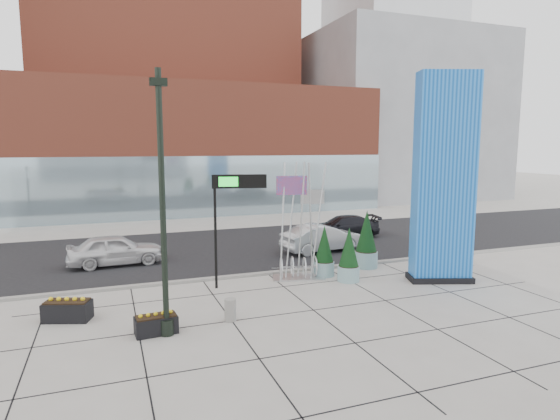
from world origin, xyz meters
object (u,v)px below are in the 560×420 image
object	(u,v)px
blue_pylon	(444,182)
lamp_post	(163,230)
car_white_west	(115,250)
public_art_sculpture	(299,248)
concrete_bollard	(230,310)
overhead_street_sign	(234,191)
car_silver_mid	(322,238)

from	to	relation	value
blue_pylon	lamp_post	world-z (taller)	blue_pylon
blue_pylon	car_white_west	bearing A→B (deg)	168.89
public_art_sculpture	concrete_bollard	size ratio (longest dim) A/B	6.78
concrete_bollard	overhead_street_sign	distance (m)	5.36
public_art_sculpture	concrete_bollard	bearing A→B (deg)	-121.09
public_art_sculpture	overhead_street_sign	bearing A→B (deg)	-160.99
overhead_street_sign	car_silver_mid	bearing A→B (deg)	49.01
lamp_post	public_art_sculpture	distance (m)	7.91
car_white_west	car_silver_mid	xyz separation A→B (m)	(10.78, -0.86, -0.01)
overhead_street_sign	public_art_sculpture	bearing A→B (deg)	16.51
public_art_sculpture	concrete_bollard	xyz separation A→B (m)	(-4.14, -3.96, -0.97)
lamp_post	overhead_street_sign	world-z (taller)	lamp_post
lamp_post	blue_pylon	bearing A→B (deg)	8.95
concrete_bollard	car_white_west	distance (m)	9.79
car_white_west	car_silver_mid	bearing A→B (deg)	-97.56
car_white_west	car_silver_mid	distance (m)	10.82
blue_pylon	concrete_bollard	distance (m)	10.58
public_art_sculpture	car_white_west	world-z (taller)	public_art_sculpture
car_silver_mid	car_white_west	bearing A→B (deg)	78.05
car_white_west	public_art_sculpture	bearing A→B (deg)	-127.51
car_silver_mid	public_art_sculpture	bearing A→B (deg)	136.12
lamp_post	car_white_west	bearing A→B (deg)	97.67
blue_pylon	car_silver_mid	world-z (taller)	blue_pylon
lamp_post	concrete_bollard	world-z (taller)	lamp_post
blue_pylon	public_art_sculpture	distance (m)	6.80
blue_pylon	car_white_west	xyz separation A→B (m)	(-13.16, 7.73, -3.52)
public_art_sculpture	car_white_west	size ratio (longest dim) A/B	1.15
overhead_street_sign	car_white_west	xyz separation A→B (m)	(-4.61, 5.40, -3.26)
lamp_post	public_art_sculpture	xyz separation A→B (m)	(6.28, 4.39, -1.95)
lamp_post	overhead_street_sign	bearing A→B (deg)	51.69
concrete_bollard	overhead_street_sign	world-z (taller)	overhead_street_sign
public_art_sculpture	car_white_west	xyz separation A→B (m)	(-7.57, 5.20, -0.59)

